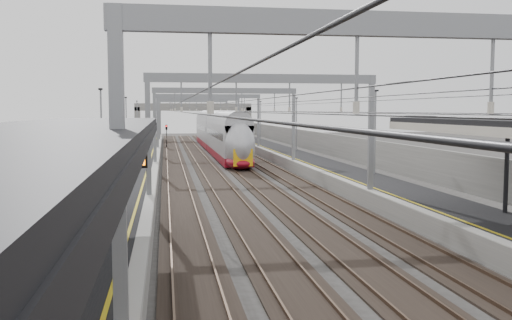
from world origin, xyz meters
name	(u,v)px	position (x,y,z in m)	size (l,w,h in m)	color
platform_left	(137,165)	(-8.00, 45.00, 0.50)	(4.00, 120.00, 1.00)	black
platform_right	(303,162)	(8.00, 45.00, 0.50)	(4.00, 120.00, 1.00)	black
tracks	(222,168)	(0.00, 45.00, 0.05)	(11.40, 140.00, 0.20)	black
overhead_line	(216,105)	(0.00, 51.62, 6.14)	(13.00, 140.00, 6.60)	gray
canopy_left	(36,135)	(-8.02, 2.99, 5.09)	(4.40, 30.00, 4.24)	black
overbridge	(194,112)	(0.00, 100.00, 5.31)	(22.00, 2.20, 6.90)	slate
wall_left	(102,153)	(-11.20, 45.00, 1.60)	(0.30, 120.00, 3.20)	slate
wall_right	(335,151)	(11.20, 45.00, 1.60)	(0.30, 120.00, 3.20)	slate
train	(218,136)	(1.50, 65.06, 2.17)	(2.81, 51.16, 4.44)	maroon
signal_green	(166,132)	(-5.20, 75.93, 2.42)	(0.32, 0.32, 3.48)	black
signal_red_near	(227,133)	(3.20, 70.61, 2.42)	(0.32, 0.32, 3.48)	black
signal_red_far	(237,131)	(5.40, 77.03, 2.42)	(0.32, 0.32, 3.48)	black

